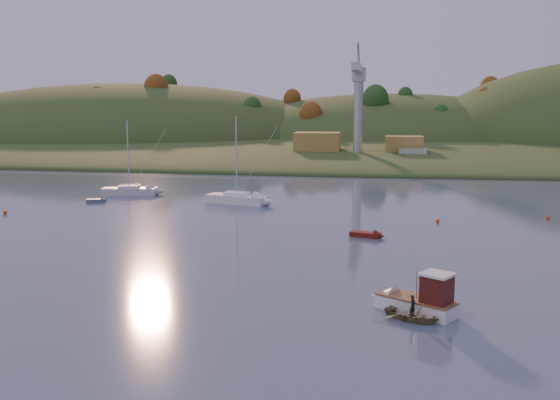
% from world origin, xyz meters
% --- Properties ---
extents(ground, '(500.00, 500.00, 0.00)m').
position_xyz_m(ground, '(0.00, 0.00, 0.00)').
color(ground, '#39495E').
rests_on(ground, ground).
extents(far_shore, '(620.00, 220.00, 1.50)m').
position_xyz_m(far_shore, '(0.00, 230.00, 0.00)').
color(far_shore, '#2F441B').
rests_on(far_shore, ground).
extents(shore_slope, '(640.00, 150.00, 7.00)m').
position_xyz_m(shore_slope, '(0.00, 165.00, 0.00)').
color(shore_slope, '#2F441B').
rests_on(shore_slope, ground).
extents(hill_left, '(170.00, 140.00, 44.00)m').
position_xyz_m(hill_left, '(-90.00, 200.00, 0.00)').
color(hill_left, '#2F441B').
rests_on(hill_left, ground).
extents(hill_center, '(140.00, 120.00, 36.00)m').
position_xyz_m(hill_center, '(10.00, 210.00, 0.00)').
color(hill_center, '#2F441B').
rests_on(hill_center, ground).
extents(hillside_trees, '(280.00, 50.00, 32.00)m').
position_xyz_m(hillside_trees, '(0.00, 185.00, 0.00)').
color(hillside_trees, '#1E4217').
rests_on(hillside_trees, ground).
extents(wharf, '(42.00, 16.00, 2.40)m').
position_xyz_m(wharf, '(5.00, 122.00, 1.20)').
color(wharf, slate).
rests_on(wharf, ground).
extents(shed_west, '(11.00, 8.00, 4.80)m').
position_xyz_m(shed_west, '(-8.00, 123.00, 4.80)').
color(shed_west, '#A68837').
rests_on(shed_west, wharf).
extents(shed_east, '(9.00, 7.00, 4.00)m').
position_xyz_m(shed_east, '(13.00, 124.00, 4.40)').
color(shed_east, '#A68837').
rests_on(shed_east, wharf).
extents(dock_crane, '(3.20, 28.00, 20.30)m').
position_xyz_m(dock_crane, '(2.00, 118.39, 17.17)').
color(dock_crane, '#B7B7BC').
rests_on(dock_crane, wharf).
extents(fishing_boat, '(6.43, 5.10, 4.06)m').
position_xyz_m(fishing_boat, '(10.48, 11.74, 0.90)').
color(fishing_boat, white).
rests_on(fishing_boat, ground).
extents(sailboat_near, '(8.63, 3.91, 11.55)m').
position_xyz_m(sailboat_near, '(-30.74, 60.83, 0.75)').
color(sailboat_near, silver).
rests_on(sailboat_near, ground).
extents(sailboat_far, '(9.32, 5.04, 12.39)m').
position_xyz_m(sailboat_far, '(-12.22, 55.37, 0.79)').
color(sailboat_far, white).
rests_on(sailboat_far, ground).
extents(canoe, '(4.60, 4.23, 0.78)m').
position_xyz_m(canoe, '(10.55, 10.00, 0.39)').
color(canoe, '#988554').
rests_on(canoe, ground).
extents(paddler, '(0.56, 0.63, 1.44)m').
position_xyz_m(paddler, '(10.55, 10.00, 0.72)').
color(paddler, black).
rests_on(paddler, ground).
extents(red_tender, '(3.96, 2.37, 1.28)m').
position_xyz_m(red_tender, '(7.33, 35.44, 0.27)').
color(red_tender, '#5F180D').
rests_on(red_tender, ground).
extents(grey_dinghy, '(3.13, 2.26, 1.10)m').
position_xyz_m(grey_dinghy, '(-32.32, 53.63, 0.23)').
color(grey_dinghy, slate).
rests_on(grey_dinghy, ground).
extents(work_vessel, '(15.34, 6.76, 3.83)m').
position_xyz_m(work_vessel, '(15.00, 118.00, 1.36)').
color(work_vessel, slate).
rests_on(work_vessel, ground).
extents(buoy_1, '(0.50, 0.50, 0.50)m').
position_xyz_m(buoy_1, '(14.93, 45.23, 0.25)').
color(buoy_1, '#ED4C0C').
rests_on(buoy_1, ground).
extents(buoy_2, '(0.50, 0.50, 0.50)m').
position_xyz_m(buoy_2, '(-39.79, 42.03, 0.25)').
color(buoy_2, '#ED4C0C').
rests_on(buoy_2, ground).
extents(buoy_3, '(0.50, 0.50, 0.50)m').
position_xyz_m(buoy_3, '(-15.17, 65.57, 0.25)').
color(buoy_3, '#ED4C0C').
rests_on(buoy_3, ground).
extents(buoy_4, '(0.50, 0.50, 0.50)m').
position_xyz_m(buoy_4, '(28.53, 49.73, 0.25)').
color(buoy_4, '#ED4C0C').
rests_on(buoy_4, ground).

